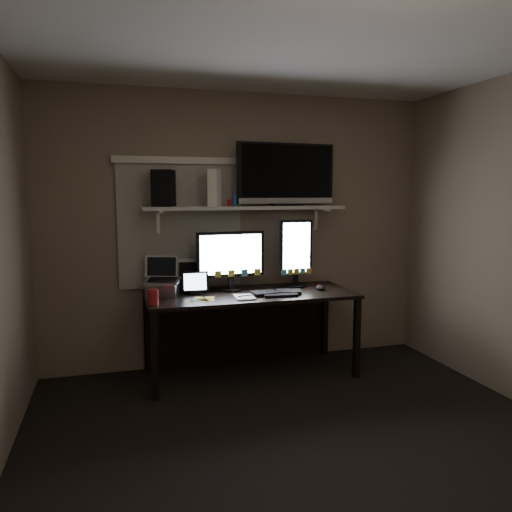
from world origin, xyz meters
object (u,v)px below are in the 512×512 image
object	(u,v)px
cup	(153,297)
game_console	(213,188)
keyboard	(277,292)
monitor_portrait	(296,253)
speaker	(163,188)
tablet	(195,283)
desk	(247,310)
tv	(286,175)
monitor_landscape	(231,260)
laptop	(163,277)
mouse	(320,288)

from	to	relation	value
cup	game_console	world-z (taller)	game_console
keyboard	monitor_portrait	bearing A→B (deg)	48.55
speaker	monitor_portrait	bearing A→B (deg)	15.39
speaker	tablet	bearing A→B (deg)	-14.28
desk	cup	bearing A→B (deg)	-157.40
cup	tv	distance (m)	1.63
desk	monitor_portrait	world-z (taller)	monitor_portrait
monitor_landscape	laptop	xyz separation A→B (m)	(-0.60, -0.06, -0.11)
mouse	laptop	world-z (taller)	laptop
laptop	cup	bearing A→B (deg)	-89.24
desk	tablet	xyz separation A→B (m)	(-0.48, -0.05, 0.28)
mouse	monitor_landscape	bearing A→B (deg)	175.03
monitor_landscape	game_console	distance (m)	0.65
tablet	cup	xyz separation A→B (m)	(-0.38, -0.30, -0.04)
tablet	desk	bearing A→B (deg)	8.62
monitor_portrait	keyboard	world-z (taller)	monitor_portrait
monitor_landscape	tablet	bearing A→B (deg)	-170.45
cup	monitor_portrait	bearing A→B (deg)	16.13
speaker	cup	bearing A→B (deg)	-89.01
monitor_portrait	mouse	distance (m)	0.39
keyboard	tv	distance (m)	1.08
keyboard	cup	distance (m)	1.06
monitor_landscape	mouse	distance (m)	0.84
desk	tablet	distance (m)	0.55
mouse	cup	distance (m)	1.50
monitor_landscape	laptop	world-z (taller)	monitor_landscape
desk	keyboard	bearing A→B (deg)	-48.49
cup	speaker	world-z (taller)	speaker
tablet	laptop	distance (m)	0.28
keyboard	cup	size ratio (longest dim) A/B	3.63
desk	game_console	xyz separation A→B (m)	(-0.28, 0.09, 1.09)
tablet	tv	bearing A→B (deg)	10.87
keyboard	tablet	size ratio (longest dim) A/B	1.92
mouse	keyboard	bearing A→B (deg)	-162.86
monitor_landscape	mouse	bearing A→B (deg)	-19.14
tv	tablet	bearing A→B (deg)	-176.50
laptop	keyboard	bearing A→B (deg)	6.75
keyboard	speaker	size ratio (longest dim) A/B	1.41
tablet	cup	distance (m)	0.48
mouse	cup	xyz separation A→B (m)	(-1.49, -0.18, 0.04)
mouse	cup	world-z (taller)	cup
monitor_landscape	keyboard	size ratio (longest dim) A/B	1.41
monitor_landscape	laptop	size ratio (longest dim) A/B	1.92
speaker	tv	bearing A→B (deg)	17.72
game_console	mouse	bearing A→B (deg)	-0.69
game_console	tablet	bearing A→B (deg)	-127.86
mouse	speaker	world-z (taller)	speaker
desk	game_console	bearing A→B (deg)	161.34
mouse	tv	bearing A→B (deg)	144.00
desk	tablet	bearing A→B (deg)	-173.60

